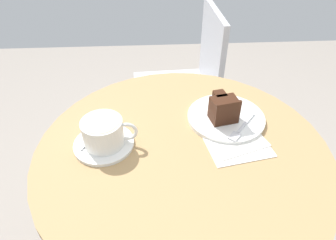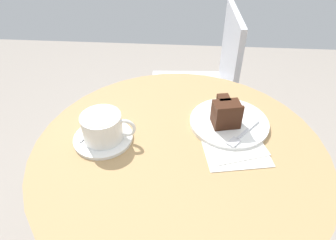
# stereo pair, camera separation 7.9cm
# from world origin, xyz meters

# --- Properties ---
(cafe_table) EXTENTS (0.76, 0.76, 0.74)m
(cafe_table) POSITION_xyz_m (0.00, 0.00, 0.62)
(cafe_table) COLOR #A37F51
(cafe_table) RESTS_ON ground
(saucer) EXTENTS (0.16, 0.16, 0.01)m
(saucer) POSITION_xyz_m (-0.20, 0.02, 0.74)
(saucer) COLOR white
(saucer) RESTS_ON cafe_table
(coffee_cup) EXTENTS (0.14, 0.10, 0.07)m
(coffee_cup) POSITION_xyz_m (-0.20, 0.02, 0.79)
(coffee_cup) COLOR white
(coffee_cup) RESTS_ON saucer
(teaspoon) EXTENTS (0.05, 0.10, 0.00)m
(teaspoon) POSITION_xyz_m (-0.23, 0.06, 0.75)
(teaspoon) COLOR silver
(teaspoon) RESTS_ON saucer
(cake_plate) EXTENTS (0.22, 0.22, 0.01)m
(cake_plate) POSITION_xyz_m (0.13, 0.11, 0.75)
(cake_plate) COLOR white
(cake_plate) RESTS_ON cafe_table
(cake_slice) EXTENTS (0.08, 0.09, 0.07)m
(cake_slice) POSITION_xyz_m (0.12, 0.10, 0.79)
(cake_slice) COLOR #422619
(cake_slice) RESTS_ON cake_plate
(fork) EXTENTS (0.10, 0.12, 0.00)m
(fork) POSITION_xyz_m (0.16, 0.04, 0.75)
(fork) COLOR silver
(fork) RESTS_ON cake_plate
(napkin) EXTENTS (0.19, 0.20, 0.00)m
(napkin) POSITION_xyz_m (0.14, 0.02, 0.74)
(napkin) COLOR silver
(napkin) RESTS_ON cafe_table
(cafe_chair) EXTENTS (0.40, 0.40, 0.85)m
(cafe_chair) POSITION_xyz_m (0.11, 0.68, 0.52)
(cafe_chair) COLOR #BCBCC1
(cafe_chair) RESTS_ON ground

